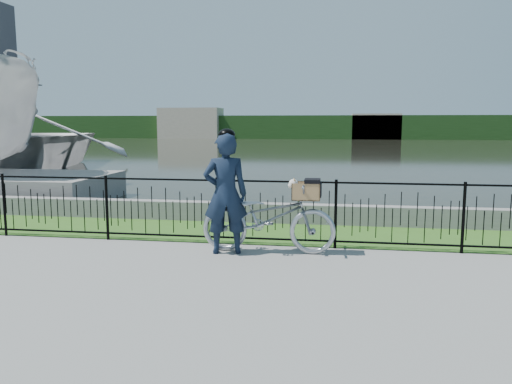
# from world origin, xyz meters

# --- Properties ---
(ground) EXTENTS (120.00, 120.00, 0.00)m
(ground) POSITION_xyz_m (0.00, 0.00, 0.00)
(ground) COLOR gray
(ground) RESTS_ON ground
(grass_strip) EXTENTS (60.00, 2.00, 0.01)m
(grass_strip) POSITION_xyz_m (0.00, 2.60, 0.00)
(grass_strip) COLOR #34621E
(grass_strip) RESTS_ON ground
(water) EXTENTS (120.00, 120.00, 0.00)m
(water) POSITION_xyz_m (0.00, 33.00, 0.00)
(water) COLOR black
(water) RESTS_ON ground
(quay_wall) EXTENTS (60.00, 0.30, 0.40)m
(quay_wall) POSITION_xyz_m (0.00, 3.60, 0.20)
(quay_wall) COLOR gray
(quay_wall) RESTS_ON ground
(fence) EXTENTS (14.00, 0.06, 1.15)m
(fence) POSITION_xyz_m (0.00, 1.60, 0.58)
(fence) COLOR black
(fence) RESTS_ON ground
(far_treeline) EXTENTS (120.00, 6.00, 3.00)m
(far_treeline) POSITION_xyz_m (0.00, 60.00, 1.50)
(far_treeline) COLOR #1F4018
(far_treeline) RESTS_ON ground
(far_building_left) EXTENTS (8.00, 4.00, 4.00)m
(far_building_left) POSITION_xyz_m (-18.00, 58.00, 2.00)
(far_building_left) COLOR #B2A48F
(far_building_left) RESTS_ON ground
(far_building_right) EXTENTS (6.00, 3.00, 3.20)m
(far_building_right) POSITION_xyz_m (6.00, 58.50, 1.60)
(far_building_right) COLOR #B2A48F
(far_building_right) RESTS_ON ground
(bicycle_rig) EXTENTS (2.14, 0.75, 1.22)m
(bicycle_rig) POSITION_xyz_m (-0.05, 1.19, 0.57)
(bicycle_rig) COLOR #A6ABB2
(bicycle_rig) RESTS_ON ground
(cyclist) EXTENTS (0.79, 0.61, 1.98)m
(cyclist) POSITION_xyz_m (-0.73, 1.04, 0.97)
(cyclist) COLOR black
(cyclist) RESTS_ON ground
(boat_far) EXTENTS (9.72, 12.69, 2.44)m
(boat_far) POSITION_xyz_m (-13.32, 13.48, 1.22)
(boat_far) COLOR #B4B4B4
(boat_far) RESTS_ON water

